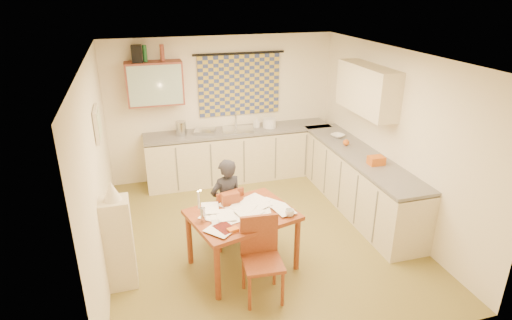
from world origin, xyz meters
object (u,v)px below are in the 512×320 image
object	(u,v)px
stove	(399,217)
shelf_stand	(119,243)
dining_table	(243,240)
chair_far	(225,226)
person	(227,203)
counter_right	(357,181)
counter_back	(240,155)

from	to	relation	value
stove	shelf_stand	size ratio (longest dim) A/B	0.79
stove	dining_table	distance (m)	2.11
dining_table	stove	bearing A→B (deg)	-18.75
dining_table	shelf_stand	world-z (taller)	shelf_stand
chair_far	person	world-z (taller)	person
counter_right	stove	distance (m)	1.13
person	counter_back	bearing A→B (deg)	-124.12
counter_back	dining_table	world-z (taller)	counter_back
chair_far	counter_right	bearing A→B (deg)	173.05
chair_far	counter_back	bearing A→B (deg)	-127.31
dining_table	person	distance (m)	0.60
counter_right	dining_table	xyz separation A→B (m)	(-2.10, -0.98, -0.07)
counter_back	shelf_stand	xyz separation A→B (m)	(-2.06, -2.53, 0.11)
stove	shelf_stand	xyz separation A→B (m)	(-3.54, 0.20, 0.12)
dining_table	shelf_stand	size ratio (longest dim) A/B	1.24
counter_back	shelf_stand	bearing A→B (deg)	-129.14
shelf_stand	stove	bearing A→B (deg)	-3.16
shelf_stand	chair_far	bearing A→B (deg)	20.93
stove	chair_far	xyz separation A→B (m)	(-2.20, 0.71, -0.17)
counter_back	chair_far	xyz separation A→B (m)	(-0.72, -2.02, -0.19)
counter_back	stove	size ratio (longest dim) A/B	3.74
person	shelf_stand	distance (m)	1.45
counter_right	chair_far	world-z (taller)	counter_right
counter_right	person	xyz separation A→B (m)	(-2.17, -0.43, 0.17)
stove	person	size ratio (longest dim) A/B	0.71
counter_back	person	bearing A→B (deg)	-108.80
shelf_stand	counter_back	bearing A→B (deg)	50.86
stove	counter_right	bearing A→B (deg)	90.00
shelf_stand	person	bearing A→B (deg)	19.94
counter_back	person	xyz separation A→B (m)	(-0.69, -2.03, 0.17)
counter_right	person	bearing A→B (deg)	-168.70
counter_back	shelf_stand	distance (m)	3.26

